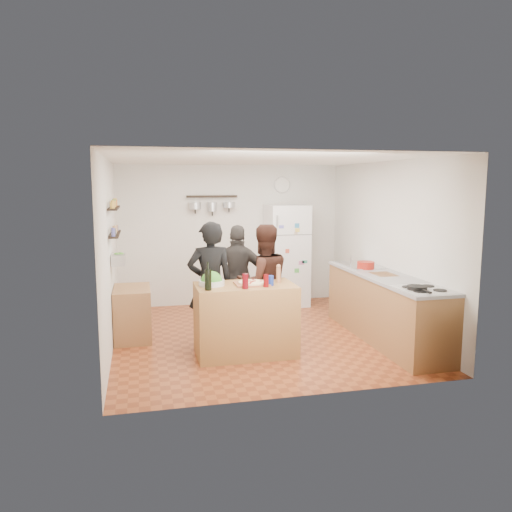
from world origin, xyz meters
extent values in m
plane|color=brown|center=(0.00, 0.00, 0.00)|extent=(4.20, 4.20, 0.00)
plane|color=white|center=(0.00, 0.00, 2.50)|extent=(4.20, 4.20, 0.00)
plane|color=silver|center=(0.00, 2.10, 1.25)|extent=(4.00, 0.00, 4.00)
plane|color=silver|center=(-2.00, 0.00, 1.25)|extent=(0.00, 4.20, 4.20)
plane|color=silver|center=(2.00, 0.00, 1.25)|extent=(0.00, 4.20, 4.20)
cube|color=olive|center=(-0.33, -0.71, 0.46)|extent=(1.25, 0.72, 0.91)
cube|color=brown|center=(-0.25, -0.73, 0.92)|extent=(0.42, 0.34, 0.02)
cylinder|color=beige|center=(-0.25, -0.73, 0.94)|extent=(0.34, 0.34, 0.02)
cylinder|color=silver|center=(-0.75, -0.66, 0.94)|extent=(0.32, 0.32, 0.06)
cylinder|color=black|center=(-0.83, -0.93, 1.03)|extent=(0.08, 0.08, 0.25)
cylinder|color=#50060D|center=(-0.38, -0.95, 1.00)|extent=(0.08, 0.08, 0.18)
cylinder|color=#5B070A|center=(-0.11, -0.91, 0.99)|extent=(0.06, 0.06, 0.16)
cylinder|color=#A26644|center=(0.12, -0.66, 1.00)|extent=(0.06, 0.06, 0.19)
cylinder|color=navy|center=(-0.03, -0.83, 0.97)|extent=(0.08, 0.08, 0.12)
imported|color=black|center=(-0.71, -0.24, 0.84)|extent=(0.63, 0.43, 1.68)
imported|color=black|center=(0.03, -0.24, 0.81)|extent=(0.86, 0.70, 1.63)
imported|color=#2A2725|center=(-0.20, 0.37, 0.79)|extent=(1.00, 0.66, 1.58)
cube|color=#9E7042|center=(1.70, -0.55, 0.45)|extent=(0.63, 2.63, 0.90)
cube|color=white|center=(1.70, -1.50, 0.91)|extent=(0.60, 0.62, 0.02)
cylinder|color=black|center=(1.60, -1.51, 0.94)|extent=(0.23, 0.23, 0.04)
cube|color=silver|center=(1.70, 0.30, 0.92)|extent=(0.50, 0.80, 0.03)
cube|color=brown|center=(1.70, -0.48, 0.91)|extent=(0.30, 0.40, 0.02)
cylinder|color=maroon|center=(1.65, -0.01, 0.97)|extent=(0.25, 0.25, 0.11)
cube|color=white|center=(0.95, 1.75, 0.90)|extent=(0.70, 0.68, 1.80)
cylinder|color=silver|center=(0.95, 2.08, 2.15)|extent=(0.30, 0.03, 0.30)
cube|color=black|center=(-1.93, 0.20, 1.50)|extent=(0.12, 1.00, 0.02)
cube|color=black|center=(-1.93, 0.20, 1.85)|extent=(0.12, 1.00, 0.02)
cube|color=silver|center=(-1.90, 0.20, 1.15)|extent=(0.18, 0.35, 0.14)
cube|color=olive|center=(-1.74, 0.29, 0.36)|extent=(0.50, 0.80, 0.73)
cube|color=black|center=(-0.35, 2.00, 1.95)|extent=(0.90, 0.04, 0.04)
camera|label=1|loc=(-1.60, -6.75, 2.17)|focal=35.00mm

